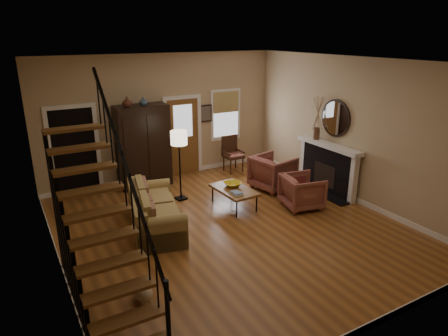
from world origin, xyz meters
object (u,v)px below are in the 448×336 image
sofa (155,210)px  coffee_table (234,198)px  side_chair (233,154)px  armchair_left (302,192)px  armchair_right (273,172)px  armoire (143,146)px  floor_lamp (180,166)px

sofa → coffee_table: 1.93m
side_chair → sofa: bearing=-144.9°
armchair_left → side_chair: 2.90m
coffee_table → armchair_right: 1.54m
armchair_right → side_chair: bearing=-4.0°
sofa → side_chair: bearing=47.9°
coffee_table → side_chair: side_chair is taller
armoire → sofa: 2.59m
sofa → side_chair: 3.87m
armchair_left → side_chair: size_ratio=0.82×
coffee_table → side_chair: bearing=59.6°
floor_lamp → armoire: bearing=108.0°
coffee_table → armoire: bearing=119.4°
sofa → armchair_right: armchair_right is taller
sofa → floor_lamp: (1.04, 1.11, 0.44)m
side_chair → armoire: bearing=175.5°
sofa → armchair_left: bearing=1.1°
coffee_table → side_chair: 2.47m
coffee_table → armchair_left: armchair_left is taller
armoire → coffee_table: bearing=-60.6°
armoire → armchair_left: size_ratio=2.50×
armoire → armchair_left: (2.63, -3.10, -0.67)m
armchair_right → floor_lamp: 2.41m
armchair_left → floor_lamp: bearing=62.5°
armoire → armchair_left: bearing=-49.6°
armoire → side_chair: size_ratio=2.06×
side_chair → floor_lamp: bearing=-152.2°
armoire → armchair_right: armoire is taller
armchair_right → armoire: bearing=45.4°
sofa → floor_lamp: size_ratio=1.27×
armoire → side_chair: armoire is taller
armchair_right → side_chair: 1.64m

